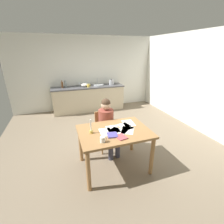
{
  "coord_description": "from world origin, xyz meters",
  "views": [
    {
      "loc": [
        -1.03,
        -3.32,
        2.11
      ],
      "look_at": [
        0.02,
        -0.3,
        0.85
      ],
      "focal_mm": 25.33,
      "sensor_mm": 36.0,
      "label": 1
    }
  ],
  "objects_px": {
    "candlestick": "(91,129)",
    "wine_glass_by_kettle": "(86,83)",
    "book_magazine": "(112,135)",
    "mixing_bowl": "(85,85)",
    "sink_unit": "(98,85)",
    "bottle_oil": "(62,85)",
    "wine_glass_near_sink": "(89,82)",
    "dining_table": "(114,136)",
    "person_seated": "(107,123)",
    "wine_glass_back_right": "(79,83)",
    "teacup_on_counter": "(88,86)",
    "wine_glass_back_left": "(83,83)",
    "stovetop_kettle": "(111,82)",
    "coffee_mug": "(103,140)",
    "bottle_vinegar": "(65,84)",
    "book_cookery": "(121,137)",
    "chair_at_table": "(105,128)"
  },
  "relations": [
    {
      "from": "mixing_bowl",
      "to": "wine_glass_back_left",
      "type": "bearing_deg",
      "value": 100.14
    },
    {
      "from": "wine_glass_near_sink",
      "to": "wine_glass_back_left",
      "type": "xyz_separation_m",
      "value": [
        -0.2,
        0.0,
        0.0
      ]
    },
    {
      "from": "candlestick",
      "to": "book_cookery",
      "type": "xyz_separation_m",
      "value": [
        0.43,
        -0.3,
        -0.06
      ]
    },
    {
      "from": "wine_glass_back_right",
      "to": "teacup_on_counter",
      "type": "height_order",
      "value": "wine_glass_back_right"
    },
    {
      "from": "mixing_bowl",
      "to": "stovetop_kettle",
      "type": "xyz_separation_m",
      "value": [
        1.01,
        0.0,
        0.04
      ]
    },
    {
      "from": "bottle_vinegar",
      "to": "wine_glass_back_right",
      "type": "distance_m",
      "value": 0.48
    },
    {
      "from": "dining_table",
      "to": "wine_glass_by_kettle",
      "type": "xyz_separation_m",
      "value": [
        0.12,
        3.39,
        0.34
      ]
    },
    {
      "from": "wine_glass_back_right",
      "to": "stovetop_kettle",
      "type": "bearing_deg",
      "value": -7.3
    },
    {
      "from": "wine_glass_back_right",
      "to": "book_magazine",
      "type": "bearing_deg",
      "value": -89.6
    },
    {
      "from": "stovetop_kettle",
      "to": "wine_glass_by_kettle",
      "type": "relative_size",
      "value": 1.43
    },
    {
      "from": "bottle_vinegar",
      "to": "mixing_bowl",
      "type": "xyz_separation_m",
      "value": [
        0.64,
        -0.1,
        -0.05
      ]
    },
    {
      "from": "mixing_bowl",
      "to": "wine_glass_near_sink",
      "type": "bearing_deg",
      "value": 41.21
    },
    {
      "from": "mixing_bowl",
      "to": "wine_glass_back_right",
      "type": "xyz_separation_m",
      "value": [
        -0.16,
        0.15,
        0.05
      ]
    },
    {
      "from": "book_magazine",
      "to": "wine_glass_near_sink",
      "type": "relative_size",
      "value": 1.16
    },
    {
      "from": "dining_table",
      "to": "mixing_bowl",
      "type": "height_order",
      "value": "mixing_bowl"
    },
    {
      "from": "dining_table",
      "to": "person_seated",
      "type": "xyz_separation_m",
      "value": [
        0.05,
        0.55,
        0.01
      ]
    },
    {
      "from": "candlestick",
      "to": "stovetop_kettle",
      "type": "bearing_deg",
      "value": 65.41
    },
    {
      "from": "coffee_mug",
      "to": "wine_glass_near_sink",
      "type": "relative_size",
      "value": 0.72
    },
    {
      "from": "bottle_oil",
      "to": "mixing_bowl",
      "type": "bearing_deg",
      "value": -1.45
    },
    {
      "from": "book_cookery",
      "to": "wine_glass_by_kettle",
      "type": "xyz_separation_m",
      "value": [
        0.09,
        3.65,
        0.22
      ]
    },
    {
      "from": "book_cookery",
      "to": "bottle_vinegar",
      "type": "xyz_separation_m",
      "value": [
        -0.62,
        3.59,
        0.22
      ]
    },
    {
      "from": "coffee_mug",
      "to": "teacup_on_counter",
      "type": "height_order",
      "value": "teacup_on_counter"
    },
    {
      "from": "person_seated",
      "to": "bottle_vinegar",
      "type": "height_order",
      "value": "person_seated"
    },
    {
      "from": "wine_glass_near_sink",
      "to": "wine_glass_by_kettle",
      "type": "xyz_separation_m",
      "value": [
        -0.11,
        0.0,
        0.0
      ]
    },
    {
      "from": "person_seated",
      "to": "teacup_on_counter",
      "type": "relative_size",
      "value": 9.41
    },
    {
      "from": "person_seated",
      "to": "book_magazine",
      "type": "xyz_separation_m",
      "value": [
        -0.14,
        -0.7,
        0.12
      ]
    },
    {
      "from": "candlestick",
      "to": "wine_glass_by_kettle",
      "type": "distance_m",
      "value": 3.39
    },
    {
      "from": "coffee_mug",
      "to": "bottle_vinegar",
      "type": "relative_size",
      "value": 0.43
    },
    {
      "from": "sink_unit",
      "to": "bottle_oil",
      "type": "height_order",
      "value": "bottle_oil"
    },
    {
      "from": "book_cookery",
      "to": "teacup_on_counter",
      "type": "distance_m",
      "value": 3.35
    },
    {
      "from": "book_magazine",
      "to": "mixing_bowl",
      "type": "height_order",
      "value": "mixing_bowl"
    },
    {
      "from": "chair_at_table",
      "to": "stovetop_kettle",
      "type": "relative_size",
      "value": 3.91
    },
    {
      "from": "chair_at_table",
      "to": "sink_unit",
      "type": "distance_m",
      "value": 2.64
    },
    {
      "from": "bottle_vinegar",
      "to": "wine_glass_near_sink",
      "type": "height_order",
      "value": "bottle_vinegar"
    },
    {
      "from": "book_cookery",
      "to": "wine_glass_back_right",
      "type": "bearing_deg",
      "value": 81.04
    },
    {
      "from": "chair_at_table",
      "to": "book_magazine",
      "type": "height_order",
      "value": "chair_at_table"
    },
    {
      "from": "dining_table",
      "to": "bottle_oil",
      "type": "xyz_separation_m",
      "value": [
        -0.7,
        3.25,
        0.34
      ]
    },
    {
      "from": "bottle_oil",
      "to": "bottle_vinegar",
      "type": "bearing_deg",
      "value": 36.51
    },
    {
      "from": "teacup_on_counter",
      "to": "wine_glass_back_right",
      "type": "bearing_deg",
      "value": 132.4
    },
    {
      "from": "bottle_vinegar",
      "to": "person_seated",
      "type": "bearing_deg",
      "value": -77.12
    },
    {
      "from": "wine_glass_by_kettle",
      "to": "teacup_on_counter",
      "type": "height_order",
      "value": "wine_glass_by_kettle"
    },
    {
      "from": "stovetop_kettle",
      "to": "wine_glass_near_sink",
      "type": "xyz_separation_m",
      "value": [
        -0.83,
        0.15,
        0.01
      ]
    },
    {
      "from": "book_cookery",
      "to": "wine_glass_near_sink",
      "type": "bearing_deg",
      "value": 75.68
    },
    {
      "from": "sink_unit",
      "to": "wine_glass_near_sink",
      "type": "xyz_separation_m",
      "value": [
        -0.33,
        0.15,
        0.09
      ]
    },
    {
      "from": "wine_glass_by_kettle",
      "to": "chair_at_table",
      "type": "bearing_deg",
      "value": -91.93
    },
    {
      "from": "wine_glass_near_sink",
      "to": "teacup_on_counter",
      "type": "bearing_deg",
      "value": -102.58
    },
    {
      "from": "dining_table",
      "to": "teacup_on_counter",
      "type": "xyz_separation_m",
      "value": [
        0.16,
        3.09,
        0.29
      ]
    },
    {
      "from": "bottle_oil",
      "to": "mixing_bowl",
      "type": "height_order",
      "value": "bottle_oil"
    },
    {
      "from": "book_magazine",
      "to": "coffee_mug",
      "type": "bearing_deg",
      "value": -137.12
    },
    {
      "from": "bottle_oil",
      "to": "stovetop_kettle",
      "type": "bearing_deg",
      "value": -0.48
    }
  ]
}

